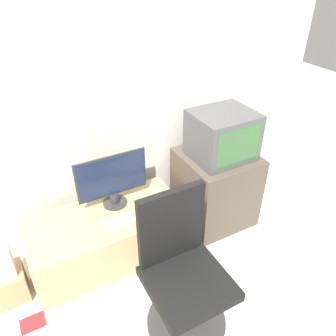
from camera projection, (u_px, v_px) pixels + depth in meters
ground_plane at (180, 332)px, 2.28m from camera, size 12.00×12.00×0.00m
wall_back at (98, 93)px, 2.54m from camera, size 4.40×0.05×2.60m
desk at (108, 236)px, 2.76m from camera, size 1.26×0.60×0.43m
side_stand at (215, 187)px, 3.10m from camera, size 0.63×0.63×0.71m
main_monitor at (112, 180)px, 2.64m from camera, size 0.59×0.20×0.47m
keyboard at (126, 218)px, 2.61m from camera, size 0.35×0.11×0.01m
mouse at (152, 208)px, 2.71m from camera, size 0.06×0.03×0.03m
crt_tv at (222, 135)px, 2.77m from camera, size 0.51×0.45×0.41m
office_chair at (183, 276)px, 2.16m from camera, size 0.56×0.56×1.02m
cardboard_box_lower at (7, 285)px, 2.44m from camera, size 0.27×0.24×0.26m
book at (32, 323)px, 2.32m from camera, size 0.16×0.12×0.02m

